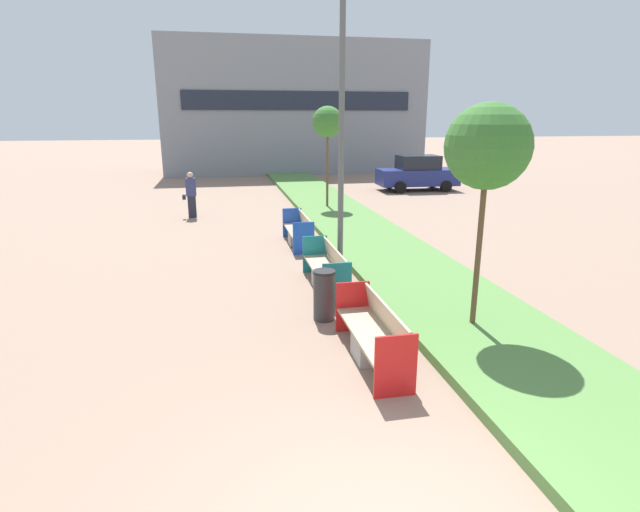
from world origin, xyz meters
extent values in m
cube|color=#568442|center=(3.20, 12.00, 0.09)|extent=(2.80, 120.00, 0.18)
cube|color=gray|center=(4.00, 33.34, 4.40)|extent=(17.83, 6.24, 8.81)
cube|color=#1E2333|center=(4.00, 30.17, 4.84)|extent=(14.98, 0.08, 1.20)
cube|color=#9E9B96|center=(0.90, 3.63, 0.21)|extent=(0.52, 0.60, 0.42)
cube|color=tan|center=(0.90, 3.63, 0.44)|extent=(0.58, 2.28, 0.05)
cube|color=tan|center=(1.17, 3.63, 0.70)|extent=(0.14, 2.19, 0.48)
cube|color=red|center=(0.90, 2.47, 0.47)|extent=(0.62, 0.04, 0.94)
cube|color=red|center=(0.90, 4.79, 0.47)|extent=(0.62, 0.04, 0.94)
cube|color=#9E9B96|center=(0.90, 7.26, 0.21)|extent=(0.52, 0.60, 0.42)
cube|color=tan|center=(0.90, 7.26, 0.44)|extent=(0.58, 2.40, 0.05)
cube|color=tan|center=(1.17, 7.26, 0.70)|extent=(0.14, 2.30, 0.48)
cube|color=#197A7F|center=(0.90, 6.04, 0.47)|extent=(0.62, 0.04, 0.94)
cube|color=#197A7F|center=(0.90, 8.48, 0.47)|extent=(0.62, 0.04, 0.94)
cube|color=#9E9B96|center=(0.90, 11.35, 0.21)|extent=(0.52, 0.60, 0.42)
cube|color=tan|center=(0.90, 11.35, 0.44)|extent=(0.58, 2.26, 0.05)
cube|color=tan|center=(1.17, 11.35, 0.70)|extent=(0.14, 2.17, 0.48)
cube|color=blue|center=(0.90, 10.20, 0.47)|extent=(0.62, 0.04, 0.94)
cube|color=blue|center=(0.90, 12.50, 0.47)|extent=(0.62, 0.04, 0.94)
cylinder|color=#2D2D30|center=(0.50, 5.41, 0.47)|extent=(0.42, 0.42, 0.94)
cylinder|color=black|center=(0.50, 5.41, 0.96)|extent=(0.43, 0.43, 0.05)
cylinder|color=#56595B|center=(1.55, 8.46, 3.48)|extent=(0.14, 0.14, 6.96)
cylinder|color=brown|center=(3.05, 4.32, 1.47)|extent=(0.10, 0.10, 2.94)
sphere|color=#38702D|center=(3.05, 4.32, 3.34)|extent=(1.44, 1.44, 1.44)
cylinder|color=brown|center=(3.05, 17.01, 1.64)|extent=(0.10, 0.10, 3.29)
sphere|color=#38702D|center=(3.05, 17.01, 3.63)|extent=(1.24, 1.24, 1.24)
cube|color=#232633|center=(-2.48, 16.48, 0.43)|extent=(0.30, 0.22, 0.85)
cube|color=navy|center=(-2.48, 16.48, 1.19)|extent=(0.38, 0.24, 0.69)
sphere|color=tan|center=(-2.48, 16.48, 1.66)|extent=(0.24, 0.24, 0.24)
cube|color=#232328|center=(-2.76, 16.48, 0.81)|extent=(0.12, 0.20, 0.18)
cube|color=navy|center=(9.02, 21.83, 0.72)|extent=(4.27, 1.92, 0.84)
cube|color=black|center=(9.02, 21.83, 1.50)|extent=(2.16, 1.63, 0.72)
cylinder|color=black|center=(10.28, 20.93, 0.30)|extent=(0.60, 0.20, 0.60)
cylinder|color=black|center=(10.28, 22.73, 0.30)|extent=(0.60, 0.20, 0.60)
cylinder|color=black|center=(7.76, 20.93, 0.30)|extent=(0.60, 0.20, 0.60)
cylinder|color=black|center=(7.76, 22.73, 0.30)|extent=(0.60, 0.20, 0.60)
camera|label=1|loc=(-1.36, -3.45, 3.81)|focal=28.00mm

